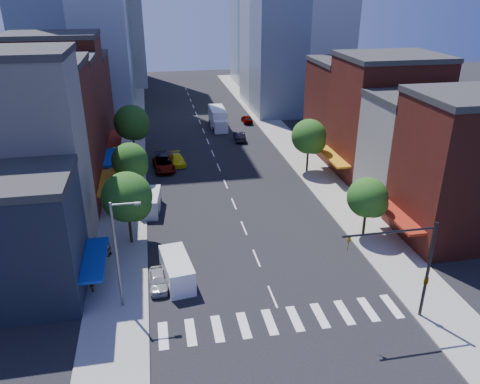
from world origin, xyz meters
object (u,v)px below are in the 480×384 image
object	(u,v)px
cargo_van_far	(150,203)
box_truck	(218,119)
parked_car_front	(158,280)
traffic_car_oncoming	(239,136)
pedestrian_near	(92,282)
taxi	(177,160)
parked_car_rear	(164,162)
parked_car_third	(164,164)
traffic_car_far	(247,119)
parked_car_second	(175,260)
pedestrian_far	(107,248)
cargo_van_near	(177,271)

from	to	relation	value
cargo_van_far	box_truck	world-z (taller)	box_truck
parked_car_front	box_truck	size ratio (longest dim) A/B	0.45
traffic_car_oncoming	pedestrian_near	size ratio (longest dim) A/B	2.58
taxi	traffic_car_oncoming	xyz separation A→B (m)	(10.67, 9.15, 0.08)
parked_car_rear	pedestrian_near	bearing A→B (deg)	-111.28
parked_car_third	traffic_car_far	xyz separation A→B (m)	(16.01, 21.14, -0.09)
parked_car_front	parked_car_second	size ratio (longest dim) A/B	0.95
parked_car_second	cargo_van_far	distance (m)	11.93
parked_car_third	traffic_car_oncoming	distance (m)	16.72
parked_car_front	pedestrian_far	bearing A→B (deg)	126.81
parked_car_front	taxi	bearing A→B (deg)	81.20
pedestrian_near	parked_car_front	bearing A→B (deg)	-101.86
traffic_car_far	pedestrian_near	world-z (taller)	pedestrian_near
parked_car_front	parked_car_third	world-z (taller)	parked_car_third
traffic_car_oncoming	box_truck	size ratio (longest dim) A/B	0.54
taxi	traffic_car_far	distance (m)	23.90
parked_car_third	cargo_van_far	xyz separation A→B (m)	(-2.01, -12.76, 0.29)
taxi	parked_car_third	bearing A→B (deg)	-143.96
parked_car_second	pedestrian_near	world-z (taller)	pedestrian_near
traffic_car_oncoming	box_truck	world-z (taller)	box_truck
parked_car_front	traffic_car_oncoming	bearing A→B (deg)	67.82
traffic_car_oncoming	traffic_car_far	world-z (taller)	traffic_car_oncoming
cargo_van_near	pedestrian_near	xyz separation A→B (m)	(-7.02, -0.11, -0.10)
traffic_car_oncoming	cargo_van_far	bearing A→B (deg)	61.14
cargo_van_far	traffic_car_far	world-z (taller)	cargo_van_far
taxi	pedestrian_far	size ratio (longest dim) A/B	2.59
parked_car_front	parked_car_rear	distance (m)	28.57
parked_car_rear	parked_car_third	bearing A→B (deg)	-97.68
parked_car_front	parked_car_second	distance (m)	3.30
parked_car_second	traffic_car_far	distance (m)	48.38
parked_car_rear	traffic_car_far	size ratio (longest dim) A/B	1.31
traffic_car_oncoming	pedestrian_near	distance (m)	42.81
taxi	box_truck	bearing A→B (deg)	57.67
cargo_van_near	cargo_van_far	size ratio (longest dim) A/B	1.06
pedestrian_far	traffic_car_oncoming	bearing A→B (deg)	176.52
traffic_car_far	pedestrian_far	distance (m)	48.28
cargo_van_far	taxi	xyz separation A→B (m)	(3.98, 14.56, -0.41)
cargo_van_far	traffic_car_oncoming	size ratio (longest dim) A/B	1.17
parked_car_rear	pedestrian_near	distance (m)	29.09
taxi	pedestrian_far	distance (m)	24.92
cargo_van_far	taxi	world-z (taller)	cargo_van_far
parked_car_third	parked_car_rear	xyz separation A→B (m)	(0.01, 1.14, -0.01)
cargo_van_near	traffic_car_far	world-z (taller)	cargo_van_near
parked_car_third	pedestrian_near	xyz separation A→B (m)	(-6.99, -27.09, 0.24)
parked_car_front	pedestrian_far	size ratio (longest dim) A/B	2.14
parked_car_third	box_truck	xyz separation A→B (m)	(10.33, 18.98, 0.81)
taxi	box_truck	size ratio (longest dim) A/B	0.54
parked_car_second	pedestrian_near	xyz separation A→B (m)	(-7.00, -2.58, 0.37)
taxi	pedestrian_far	world-z (taller)	pedestrian_far
taxi	parked_car_second	bearing A→B (deg)	-100.64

